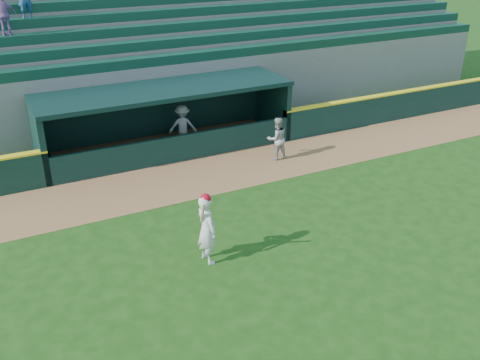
{
  "coord_description": "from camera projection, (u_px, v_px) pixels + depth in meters",
  "views": [
    {
      "loc": [
        -6.18,
        -10.55,
        7.77
      ],
      "look_at": [
        0.0,
        1.6,
        1.3
      ],
      "focal_mm": 40.0,
      "sensor_mm": 36.0,
      "label": 1
    }
  ],
  "objects": [
    {
      "name": "ground",
      "position": [
        267.0,
        246.0,
        14.36
      ],
      "size": [
        120.0,
        120.0,
        0.0
      ],
      "primitive_type": "plane",
      "color": "#1A4010",
      "rests_on": "ground"
    },
    {
      "name": "warning_track",
      "position": [
        196.0,
        177.0,
        18.3
      ],
      "size": [
        40.0,
        3.0,
        0.01
      ],
      "primitive_type": "cube",
      "color": "brown",
      "rests_on": "ground"
    },
    {
      "name": "field_wall_right",
      "position": [
        430.0,
        100.0,
        24.39
      ],
      "size": [
        15.5,
        0.3,
        1.2
      ],
      "primitive_type": "cube",
      "color": "black",
      "rests_on": "ground"
    },
    {
      "name": "wall_stripe_right",
      "position": [
        432.0,
        87.0,
        24.12
      ],
      "size": [
        15.5,
        0.32,
        0.06
      ],
      "primitive_type": "cube",
      "color": "yellow",
      "rests_on": "field_wall_right"
    },
    {
      "name": "dugout_player_front",
      "position": [
        277.0,
        139.0,
        19.44
      ],
      "size": [
        0.81,
        0.65,
        1.6
      ],
      "primitive_type": "imported",
      "rotation": [
        0.0,
        0.0,
        3.08
      ],
      "color": "#9E9E99",
      "rests_on": "ground"
    },
    {
      "name": "dugout_player_inside",
      "position": [
        183.0,
        126.0,
        20.66
      ],
      "size": [
        1.19,
        0.91,
        1.64
      ],
      "primitive_type": "imported",
      "rotation": [
        0.0,
        0.0,
        2.82
      ],
      "color": "#ABABA5",
      "rests_on": "ground"
    },
    {
      "name": "dugout",
      "position": [
        163.0,
        114.0,
        20.22
      ],
      "size": [
        9.4,
        2.8,
        2.46
      ],
      "color": "#63635E",
      "rests_on": "ground"
    },
    {
      "name": "stands",
      "position": [
        126.0,
        62.0,
        23.45
      ],
      "size": [
        34.5,
        6.25,
        7.15
      ],
      "color": "slate",
      "rests_on": "ground"
    },
    {
      "name": "batter_at_plate",
      "position": [
        207.0,
        228.0,
        13.34
      ],
      "size": [
        0.54,
        0.85,
        1.94
      ],
      "color": "silver",
      "rests_on": "ground"
    }
  ]
}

